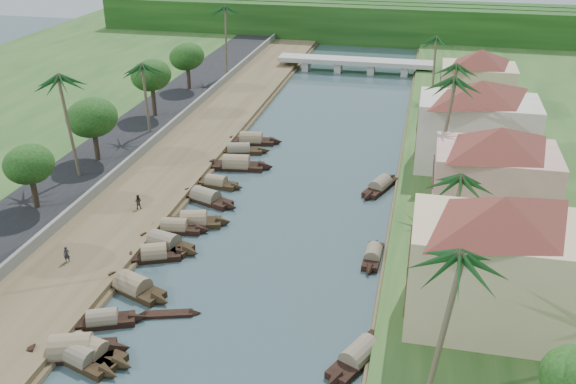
% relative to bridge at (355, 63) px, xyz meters
% --- Properties ---
extents(ground, '(220.00, 220.00, 0.00)m').
position_rel_bridge_xyz_m(ground, '(-0.00, -72.00, -1.72)').
color(ground, '#354B50').
rests_on(ground, ground).
extents(left_bank, '(10.00, 180.00, 0.80)m').
position_rel_bridge_xyz_m(left_bank, '(-16.00, -52.00, -1.32)').
color(left_bank, brown).
rests_on(left_bank, ground).
extents(right_bank, '(16.00, 180.00, 1.20)m').
position_rel_bridge_xyz_m(right_bank, '(19.00, -52.00, -1.12)').
color(right_bank, '#284C1E').
rests_on(right_bank, ground).
extents(road, '(8.00, 180.00, 1.40)m').
position_rel_bridge_xyz_m(road, '(-24.50, -52.00, -1.02)').
color(road, black).
rests_on(road, ground).
extents(retaining_wall, '(0.40, 180.00, 1.10)m').
position_rel_bridge_xyz_m(retaining_wall, '(-20.20, -52.00, -0.37)').
color(retaining_wall, slate).
rests_on(retaining_wall, left_bank).
extents(treeline, '(120.00, 14.00, 8.00)m').
position_rel_bridge_xyz_m(treeline, '(-0.00, 28.00, 2.28)').
color(treeline, '#10340E').
rests_on(treeline, ground).
extents(bridge, '(28.00, 4.00, 2.40)m').
position_rel_bridge_xyz_m(bridge, '(0.00, 0.00, 0.00)').
color(bridge, '#ABAAA0').
rests_on(bridge, ground).
extents(building_near, '(14.85, 14.85, 10.20)m').
position_rel_bridge_xyz_m(building_near, '(18.99, -74.00, 4.66)').
color(building_near, beige).
rests_on(building_near, right_bank).
extents(building_mid, '(14.11, 14.11, 9.70)m').
position_rel_bridge_xyz_m(building_mid, '(19.99, -58.00, 4.41)').
color(building_mid, '#E0AA9F').
rests_on(building_mid, right_bank).
extents(building_far, '(15.59, 15.59, 10.20)m').
position_rel_bridge_xyz_m(building_far, '(18.99, -44.00, 4.66)').
color(building_far, silver).
rests_on(building_far, right_bank).
extents(building_distant, '(12.62, 12.62, 9.20)m').
position_rel_bridge_xyz_m(building_distant, '(19.99, -24.00, 4.16)').
color(building_distant, beige).
rests_on(building_distant, right_bank).
extents(sampan_0, '(7.59, 3.82, 2.01)m').
position_rel_bridge_xyz_m(sampan_0, '(-9.06, -83.64, -1.31)').
color(sampan_0, black).
rests_on(sampan_0, ground).
extents(sampan_1, '(8.72, 4.53, 2.50)m').
position_rel_bridge_xyz_m(sampan_1, '(-9.98, -83.05, -1.30)').
color(sampan_1, black).
rests_on(sampan_1, ground).
extents(sampan_2, '(8.12, 3.60, 2.12)m').
position_rel_bridge_xyz_m(sampan_2, '(-8.76, -82.75, -1.31)').
color(sampan_2, black).
rests_on(sampan_2, ground).
extents(sampan_3, '(6.74, 3.85, 1.86)m').
position_rel_bridge_xyz_m(sampan_3, '(-9.49, -79.29, -1.32)').
color(sampan_3, black).
rests_on(sampan_3, ground).
extents(sampan_4, '(8.22, 4.62, 2.30)m').
position_rel_bridge_xyz_m(sampan_4, '(-9.17, -74.58, -1.30)').
color(sampan_4, black).
rests_on(sampan_4, ground).
extents(sampan_5, '(6.76, 4.04, 2.14)m').
position_rel_bridge_xyz_m(sampan_5, '(-9.52, -69.37, -1.31)').
color(sampan_5, black).
rests_on(sampan_5, ground).
extents(sampan_6, '(8.00, 3.68, 2.32)m').
position_rel_bridge_xyz_m(sampan_6, '(-9.41, -67.30, -1.30)').
color(sampan_6, black).
rests_on(sampan_6, ground).
extents(sampan_7, '(7.37, 2.31, 1.97)m').
position_rel_bridge_xyz_m(sampan_7, '(-9.63, -64.13, -1.31)').
color(sampan_7, black).
rests_on(sampan_7, ground).
extents(sampan_8, '(7.72, 3.59, 2.32)m').
position_rel_bridge_xyz_m(sampan_8, '(-8.24, -62.54, -1.30)').
color(sampan_8, black).
rests_on(sampan_8, ground).
extents(sampan_9, '(8.62, 4.62, 2.18)m').
position_rel_bridge_xyz_m(sampan_9, '(-8.87, -57.16, -1.31)').
color(sampan_9, black).
rests_on(sampan_9, ground).
extents(sampan_10, '(6.73, 2.17, 1.88)m').
position_rel_bridge_xyz_m(sampan_10, '(-8.98, -53.24, -1.32)').
color(sampan_10, black).
rests_on(sampan_10, ground).
extents(sampan_11, '(9.30, 3.15, 2.57)m').
position_rel_bridge_xyz_m(sampan_11, '(-8.26, -47.78, -1.30)').
color(sampan_11, black).
rests_on(sampan_11, ground).
extents(sampan_12, '(8.34, 3.44, 1.99)m').
position_rel_bridge_xyz_m(sampan_12, '(-9.36, -43.09, -1.31)').
color(sampan_12, black).
rests_on(sampan_12, ground).
extents(sampan_13, '(8.62, 2.96, 2.30)m').
position_rel_bridge_xyz_m(sampan_13, '(-8.77, -39.34, -1.30)').
color(sampan_13, black).
rests_on(sampan_13, ground).
extents(sampan_14, '(5.07, 8.23, 2.06)m').
position_rel_bridge_xyz_m(sampan_14, '(10.14, -79.16, -1.31)').
color(sampan_14, black).
rests_on(sampan_14, ground).
extents(sampan_15, '(1.64, 6.42, 1.78)m').
position_rel_bridge_xyz_m(sampan_15, '(9.74, -65.20, -1.32)').
color(sampan_15, black).
rests_on(sampan_15, ground).
extents(sampan_16, '(4.29, 8.07, 2.00)m').
position_rel_bridge_xyz_m(sampan_16, '(9.05, -50.05, -1.31)').
color(sampan_16, black).
rests_on(sampan_16, ground).
extents(canoe_1, '(5.32, 2.38, 0.86)m').
position_rel_bridge_xyz_m(canoe_1, '(-5.09, -77.11, -1.62)').
color(canoe_1, black).
rests_on(canoe_1, ground).
extents(canoe_2, '(5.21, 0.97, 0.75)m').
position_rel_bridge_xyz_m(canoe_2, '(-9.90, -56.36, -1.62)').
color(canoe_2, black).
rests_on(canoe_2, ground).
extents(palm_0, '(3.20, 3.20, 12.37)m').
position_rel_bridge_xyz_m(palm_0, '(15.00, -83.60, 10.04)').
color(palm_0, brown).
rests_on(palm_0, ground).
extents(palm_1, '(3.20, 3.20, 9.44)m').
position_rel_bridge_xyz_m(palm_1, '(16.00, -65.99, 7.20)').
color(palm_1, brown).
rests_on(palm_1, ground).
extents(palm_2, '(3.20, 3.20, 13.85)m').
position_rel_bridge_xyz_m(palm_2, '(15.00, -52.22, 11.45)').
color(palm_2, brown).
rests_on(palm_2, ground).
extents(palm_3, '(3.20, 3.20, 10.43)m').
position_rel_bridge_xyz_m(palm_3, '(16.00, -32.64, 8.16)').
color(palm_3, brown).
rests_on(palm_3, ground).
extents(palm_5, '(3.20, 3.20, 12.73)m').
position_rel_bridge_xyz_m(palm_5, '(-24.00, -56.53, 10.57)').
color(palm_5, brown).
rests_on(palm_5, ground).
extents(palm_6, '(3.20, 3.20, 10.32)m').
position_rel_bridge_xyz_m(palm_6, '(-22.00, -41.54, 8.25)').
color(palm_6, brown).
rests_on(palm_6, ground).
extents(palm_7, '(3.20, 3.20, 10.52)m').
position_rel_bridge_xyz_m(palm_7, '(14.00, -16.26, 8.24)').
color(palm_7, brown).
rests_on(palm_7, ground).
extents(palm_8, '(3.20, 3.20, 13.02)m').
position_rel_bridge_xyz_m(palm_8, '(-20.50, -12.48, 10.85)').
color(palm_8, brown).
rests_on(palm_8, ground).
extents(tree_2, '(4.61, 4.61, 6.55)m').
position_rel_bridge_xyz_m(tree_2, '(-24.00, -64.68, 4.25)').
color(tree_2, '#423226').
rests_on(tree_2, ground).
extents(tree_3, '(5.41, 5.41, 7.42)m').
position_rel_bridge_xyz_m(tree_3, '(-24.00, -51.88, 4.81)').
color(tree_3, '#423226').
rests_on(tree_3, ground).
extents(tree_4, '(5.05, 5.05, 7.82)m').
position_rel_bridge_xyz_m(tree_4, '(-24.00, -35.06, 5.33)').
color(tree_4, '#423226').
rests_on(tree_4, ground).
extents(tree_5, '(4.92, 4.92, 7.17)m').
position_rel_bridge_xyz_m(tree_5, '(-24.00, -21.31, 4.74)').
color(tree_5, '#423226').
rests_on(tree_5, ground).
extents(tree_6, '(4.33, 4.33, 7.13)m').
position_rel_bridge_xyz_m(tree_6, '(24.00, -40.33, 4.72)').
color(tree_6, '#423226').
rests_on(tree_6, ground).
extents(person_near, '(0.63, 0.53, 1.47)m').
position_rel_bridge_xyz_m(person_near, '(-16.15, -72.67, -0.19)').
color(person_near, '#25252C').
rests_on(person_near, left_bank).
extents(person_far, '(0.82, 0.68, 1.52)m').
position_rel_bridge_xyz_m(person_far, '(-14.48, -61.66, -0.16)').
color(person_far, '#2B291E').
rests_on(person_far, left_bank).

